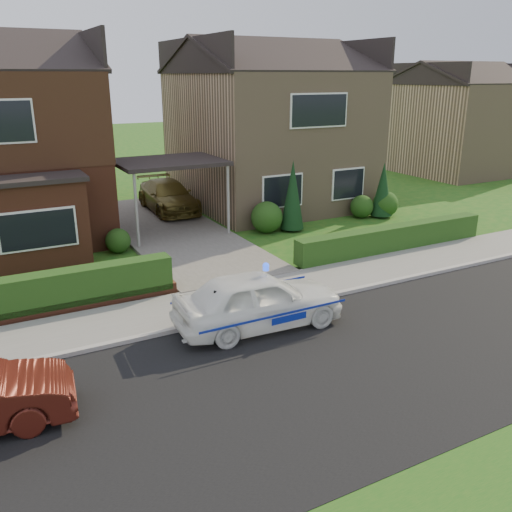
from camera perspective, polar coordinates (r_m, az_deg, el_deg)
ground at (r=11.70m, az=10.00°, el=-10.97°), size 120.00×120.00×0.00m
road at (r=11.70m, az=10.00°, el=-10.97°), size 60.00×6.00×0.02m
kerb at (r=13.92m, az=2.33°, el=-5.41°), size 60.00×0.16×0.12m
sidewalk at (r=14.76m, az=0.27°, el=-3.99°), size 60.00×2.00×0.10m
driveway at (r=20.76m, az=-8.79°, el=2.55°), size 3.80×12.00×0.12m
house_right at (r=25.18m, az=1.27°, el=13.89°), size 7.50×8.06×7.25m
carport_link at (r=20.17m, az=-9.11°, el=9.62°), size 3.80×3.00×2.77m
dwarf_wall at (r=14.33m, az=-23.18°, el=-5.74°), size 7.70×0.25×0.36m
hedge_left at (r=14.54m, az=-23.15°, el=-6.17°), size 7.50×0.55×0.90m
hedge_right at (r=18.94m, az=14.07°, el=0.44°), size 7.50×0.55×0.80m
shrub_left_mid at (r=18.10m, az=-19.04°, el=1.31°), size 1.32×1.32×1.32m
shrub_left_near at (r=18.73m, az=-14.32°, el=1.56°), size 0.84×0.84×0.84m
shrub_right_near at (r=20.47m, az=1.14°, el=4.10°), size 1.20×1.20×1.20m
shrub_right_mid at (r=23.10m, az=11.07°, el=5.13°), size 0.96×0.96×0.96m
shrub_right_far at (r=23.50m, az=13.45°, el=5.34°), size 1.08×1.08×1.08m
conifer_a at (r=20.64m, az=3.86°, el=6.18°), size 0.90×0.90×2.60m
conifer_b at (r=23.26m, az=13.18°, el=6.64°), size 0.90×0.90×2.20m
neighbour_right at (r=35.80m, az=20.32°, el=12.47°), size 6.50×7.00×5.20m
police_car at (r=12.74m, az=0.27°, el=-4.68°), size 3.70×4.11×1.54m
driveway_car at (r=23.72m, az=-9.25°, el=6.26°), size 1.88×4.42×1.27m
potted_plant_b at (r=17.80m, az=-21.40°, el=-0.15°), size 0.55×0.51×0.78m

